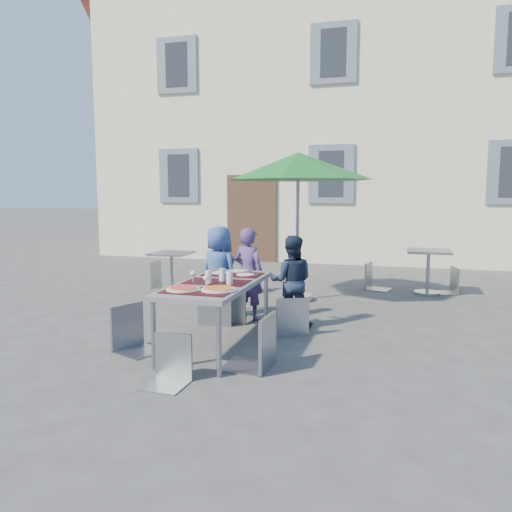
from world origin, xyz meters
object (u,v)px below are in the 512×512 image
(dining_table, at_px, (217,287))
(child_1, at_px, (249,274))
(bg_chair_r_0, at_px, (242,257))
(cafe_table_1, at_px, (428,263))
(chair_1, at_px, (234,279))
(child_0, at_px, (219,272))
(bg_chair_r_1, at_px, (450,264))
(cafe_table_0, at_px, (172,266))
(bg_chair_l_0, at_px, (160,258))
(chair_4, at_px, (257,308))
(bg_chair_l_1, at_px, (374,260))
(chair_3, at_px, (132,300))
(pizza_near_left, at_px, (183,289))
(child_2, at_px, (291,281))
(pizza_near_right, at_px, (219,289))
(chair_5, at_px, (168,331))
(chair_0, at_px, (216,280))
(chair_2, at_px, (291,293))
(patio_umbrella, at_px, (298,168))

(dining_table, relative_size, child_1, 1.45)
(bg_chair_r_0, relative_size, cafe_table_1, 1.36)
(dining_table, relative_size, chair_1, 1.86)
(child_0, height_order, child_1, child_0)
(bg_chair_r_1, bearing_deg, cafe_table_0, -165.62)
(cafe_table_0, relative_size, bg_chair_l_0, 0.76)
(dining_table, xyz_separation_m, child_1, (-0.03, 1.32, -0.06))
(cafe_table_1, relative_size, bg_chair_r_1, 0.87)
(child_1, distance_m, chair_1, 0.24)
(chair_4, bearing_deg, child_1, 109.38)
(chair_1, bearing_deg, bg_chair_l_1, 59.64)
(bg_chair_l_0, bearing_deg, bg_chair_r_0, -0.91)
(chair_3, distance_m, chair_4, 1.50)
(dining_table, xyz_separation_m, bg_chair_r_1, (2.80, 4.02, -0.18))
(pizza_near_left, height_order, child_2, child_2)
(pizza_near_right, relative_size, bg_chair_l_0, 0.39)
(bg_chair_l_0, distance_m, bg_chair_r_1, 5.17)
(cafe_table_0, distance_m, bg_chair_r_0, 1.26)
(child_1, distance_m, chair_5, 2.44)
(bg_chair_l_0, bearing_deg, cafe_table_0, -40.04)
(pizza_near_left, height_order, bg_chair_r_0, bg_chair_r_0)
(chair_3, distance_m, cafe_table_0, 3.34)
(pizza_near_right, relative_size, chair_4, 0.35)
(cafe_table_1, bearing_deg, pizza_near_right, -117.41)
(chair_1, xyz_separation_m, cafe_table_1, (2.62, 2.72, -0.05))
(bg_chair_r_0, bearing_deg, bg_chair_l_1, 22.98)
(child_0, height_order, child_2, child_0)
(dining_table, xyz_separation_m, pizza_near_left, (-0.16, -0.54, 0.07))
(chair_0, xyz_separation_m, bg_chair_r_1, (3.17, 3.07, -0.09))
(pizza_near_right, bearing_deg, chair_2, 67.74)
(pizza_near_right, bearing_deg, cafe_table_0, 122.77)
(chair_5, distance_m, bg_chair_l_1, 5.40)
(child_0, distance_m, bg_chair_r_1, 4.23)
(bg_chair_r_0, bearing_deg, bg_chair_r_1, 14.67)
(chair_4, height_order, bg_chair_r_0, bg_chair_r_0)
(child_1, xyz_separation_m, chair_1, (-0.16, -0.17, -0.05))
(child_0, distance_m, chair_2, 1.32)
(chair_3, distance_m, cafe_table_1, 5.35)
(pizza_near_right, distance_m, chair_2, 1.33)
(bg_chair_r_1, bearing_deg, bg_chair_l_0, -170.10)
(bg_chair_l_0, distance_m, cafe_table_1, 4.79)
(bg_chair_l_0, bearing_deg, chair_5, -62.21)
(chair_2, bearing_deg, pizza_near_left, -123.38)
(dining_table, xyz_separation_m, child_0, (-0.48, 1.35, -0.05))
(pizza_near_right, xyz_separation_m, cafe_table_1, (2.24, 4.32, -0.23))
(chair_0, relative_size, bg_chair_r_1, 1.16)
(child_2, relative_size, chair_1, 1.20)
(pizza_near_left, xyz_separation_m, bg_chair_l_0, (-2.13, 3.67, -0.23))
(chair_4, height_order, patio_umbrella, patio_umbrella)
(child_1, bearing_deg, dining_table, 109.76)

